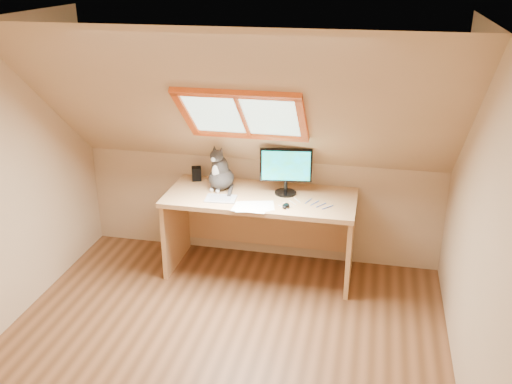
# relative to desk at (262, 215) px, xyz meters

# --- Properties ---
(ground) EXTENTS (3.50, 3.50, 0.00)m
(ground) POSITION_rel_desk_xyz_m (-0.08, -1.45, -0.55)
(ground) COLOR brown
(ground) RESTS_ON ground
(room_shell) EXTENTS (3.52, 3.52, 2.41)m
(room_shell) POSITION_rel_desk_xyz_m (-0.08, -1.55, 0.88)
(room_shell) COLOR tan
(room_shell) RESTS_ON ground
(desk) EXTENTS (1.73, 0.76, 0.79)m
(desk) POSITION_rel_desk_xyz_m (0.00, 0.00, 0.00)
(desk) COLOR tan
(desk) RESTS_ON ground
(monitor) EXTENTS (0.47, 0.20, 0.43)m
(monitor) POSITION_rel_desk_xyz_m (0.22, 0.01, 0.48)
(monitor) COLOR black
(monitor) RESTS_ON desk
(cat) EXTENTS (0.31, 0.34, 0.43)m
(cat) POSITION_rel_desk_xyz_m (-0.40, 0.01, 0.39)
(cat) COLOR #3C3735
(cat) RESTS_ON desk
(desk_speaker) EXTENTS (0.11, 0.11, 0.13)m
(desk_speaker) POSITION_rel_desk_xyz_m (-0.69, 0.18, 0.30)
(desk_speaker) COLOR black
(desk_speaker) RESTS_ON desk
(graphics_tablet) EXTENTS (0.28, 0.21, 0.01)m
(graphics_tablet) POSITION_rel_desk_xyz_m (-0.33, -0.24, 0.24)
(graphics_tablet) COLOR #B2B2B7
(graphics_tablet) RESTS_ON desk
(mouse) EXTENTS (0.07, 0.11, 0.03)m
(mouse) POSITION_rel_desk_xyz_m (0.27, -0.29, 0.25)
(mouse) COLOR black
(mouse) RESTS_ON desk
(papers) EXTENTS (0.35, 0.30, 0.01)m
(papers) POSITION_rel_desk_xyz_m (-0.05, -0.33, 0.24)
(papers) COLOR white
(papers) RESTS_ON desk
(cables) EXTENTS (0.51, 0.26, 0.01)m
(cables) POSITION_rel_desk_xyz_m (0.44, -0.19, 0.24)
(cables) COLOR silver
(cables) RESTS_ON desk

